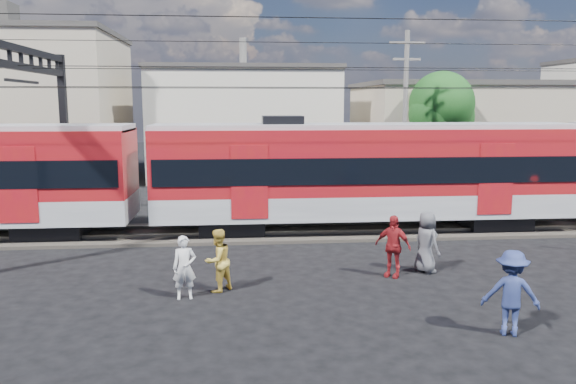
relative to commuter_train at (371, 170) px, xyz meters
name	(u,v)px	position (x,y,z in m)	size (l,w,h in m)	color
ground	(340,307)	(-2.64, -8.00, -2.40)	(120.00, 120.00, 0.00)	black
track_bed	(303,231)	(-2.64, 0.00, -2.34)	(70.00, 3.40, 0.12)	#2D2823
rail_near	(305,233)	(-2.64, -0.75, -2.22)	(70.00, 0.12, 0.12)	#59544C
rail_far	(300,224)	(-2.64, 0.75, -2.22)	(70.00, 0.12, 0.12)	#59544C
commuter_train	(371,170)	(0.00, 0.00, 0.00)	(50.30, 3.08, 4.17)	black
catenary	(63,98)	(-11.29, 0.00, 2.73)	(70.00, 9.30, 7.52)	black
building_west	(4,108)	(-19.64, 16.00, 2.25)	(14.28, 10.20, 9.30)	gray
building_midwest	(244,122)	(-4.64, 19.00, 1.25)	(12.24, 12.24, 7.30)	beige
building_mideast	(480,130)	(11.36, 16.00, 0.75)	(16.32, 10.20, 6.30)	gray
utility_pole_mid	(405,111)	(3.36, 7.00, 2.13)	(1.80, 0.24, 8.50)	slate
tree_near	(444,108)	(6.54, 10.09, 2.26)	(3.82, 3.64, 6.72)	#382619
pedestrian_a	(184,267)	(-6.47, -7.04, -1.59)	(0.60, 0.39, 1.63)	silver
pedestrian_b	(218,260)	(-5.65, -6.54, -1.56)	(0.82, 0.64, 1.68)	gold
pedestrian_c	(511,293)	(0.70, -9.94, -1.47)	(1.20, 0.69, 1.86)	navy
pedestrian_d	(393,246)	(-0.70, -5.71, -1.50)	(1.05, 0.44, 1.80)	maroon
pedestrian_e	(426,242)	(0.40, -5.37, -1.50)	(0.88, 0.58, 1.81)	#4F4F54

